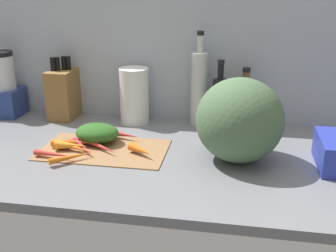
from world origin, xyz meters
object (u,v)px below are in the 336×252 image
Objects in this scene: knife_block at (64,93)px; paper_towel_roll at (134,96)px; carrot_0 at (75,142)px; bottle_0 at (199,88)px; carrot_9 at (76,148)px; cutting_board at (104,149)px; winter_squash at (240,120)px; blender_appliance at (5,88)px; carrot_3 at (101,146)px; carrot_8 at (71,145)px; carrot_2 at (82,140)px; bottle_1 at (219,102)px; carrot_5 at (83,147)px; carrot_7 at (54,154)px; carrot_1 at (142,150)px; bottle_2 at (244,103)px; carrot_4 at (122,134)px; carrot_6 at (72,157)px.

knife_block is 30.73cm from paper_towel_roll.
bottle_0 is (39.84, 32.41, 13.22)cm from carrot_0.
cutting_board is at bearing 24.19° from carrot_9.
winter_squash is 103.54cm from blender_appliance.
carrot_3 is 1.51× the size of carrot_8.
knife_block reaches higher than carrot_2.
bottle_1 is (34.47, -1.46, -0.45)cm from paper_towel_roll.
winter_squash is at bearing 3.42° from carrot_8.
carrot_2 is at bearing -31.72° from blender_appliance.
knife_block is at bearing 117.79° from carrot_9.
carrot_7 is (-7.04, -7.60, 0.01)cm from carrot_5.
bottle_0 is (43.01, 42.86, 13.49)cm from carrot_7.
carrot_1 is at bearing 0.42° from carrot_8.
winter_squash is (31.46, 3.19, 11.40)cm from carrot_1.
carrot_2 is at bearing -150.53° from bottle_1.
bottle_0 reaches higher than bottle_2.
bottle_0 is (56.82, 0.98, 4.69)cm from knife_block.
knife_block is 0.69× the size of bottle_0.
carrot_1 is 0.36× the size of winter_squash.
blender_appliance is at bearing 144.96° from carrot_5.
knife_block is 57.02cm from bottle_0.
carrot_4 is (3.61, 10.48, 1.77)cm from cutting_board.
bottle_1 reaches higher than knife_block.
carrot_1 is at bearing -132.48° from bottle_2.
carrot_9 is at bearing -147.32° from carrot_5.
bottle_2 is (74.84, 1.29, -0.89)cm from knife_block.
carrot_2 is at bearing 162.35° from cutting_board.
cutting_board is at bearing -96.06° from paper_towel_roll.
cutting_board is at bearing 57.30° from carrot_6.
paper_towel_roll is at bearing 177.58° from bottle_1.
cutting_board is at bearing -179.91° from winter_squash.
carrot_1 is 0.74× the size of carrot_4.
bottle_1 reaches higher than cutting_board.
carrot_3 is 0.46× the size of bottle_0.
bottle_1 is (44.92, 40.59, 8.90)cm from carrot_6.
carrot_9 is 67.58cm from bottle_2.
cutting_board is 2.55× the size of carrot_3.
carrot_8 is 0.41× the size of bottle_1.
knife_block is at bearing 130.83° from cutting_board.
bottle_0 reaches higher than carrot_9.
bottle_0 reaches higher than carrot_7.
cutting_board is 11.22cm from carrot_4.
paper_towel_roll is (3.28, 30.88, 10.83)cm from cutting_board.
carrot_2 reaches higher than cutting_board.
carrot_5 is 0.60× the size of knife_block.
carrot_5 is 36.12cm from paper_towel_roll.
knife_block is at bearing 115.69° from carrot_8.
carrot_3 is at bearing -131.66° from bottle_0.
bottle_0 reaches higher than carrot_5.
cutting_board is 1.58× the size of bottle_1.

